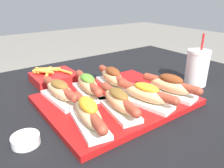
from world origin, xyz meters
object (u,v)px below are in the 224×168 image
hot_dog_5 (88,84)px  hot_dog_6 (113,78)px  drink_cup (197,67)px  fries_basket (54,77)px  hot_dog_3 (170,85)px  serving_tray (116,100)px  hot_dog_1 (119,101)px  hot_dog_0 (88,113)px  hot_dog_2 (146,94)px  sauce_bowl (26,139)px  hot_dog_4 (60,91)px

hot_dog_5 → hot_dog_6: size_ratio=1.00×
drink_cup → fries_basket: 0.56m
hot_dog_3 → hot_dog_5: hot_dog_3 is taller
serving_tray → hot_dog_1: hot_dog_1 is taller
hot_dog_5 → hot_dog_6: hot_dog_6 is taller
hot_dog_0 → hot_dog_6: bearing=40.1°
hot_dog_3 → hot_dog_2: bearing=-179.7°
hot_dog_2 → hot_dog_6: (0.00, 0.17, 0.00)m
hot_dog_1 → hot_dog_3: 0.20m
hot_dog_2 → drink_cup: 0.30m
hot_dog_6 → drink_cup: (0.30, -0.14, 0.02)m
hot_dog_2 → sauce_bowl: 0.35m
serving_tray → drink_cup: size_ratio=2.31×
serving_tray → drink_cup: drink_cup is taller
hot_dog_3 → hot_dog_6: hot_dog_3 is taller
hot_dog_1 → serving_tray: bearing=58.2°
hot_dog_1 → fries_basket: 0.37m
hot_dog_0 → hot_dog_3: same height
hot_dog_3 → drink_cup: (0.19, 0.03, 0.02)m
hot_dog_0 → fries_basket: (0.06, 0.38, -0.03)m
hot_dog_5 → hot_dog_4: bearing=176.3°
hot_dog_4 → sauce_bowl: hot_dog_4 is taller
hot_dog_3 → hot_dog_5: 0.27m
serving_tray → hot_dog_2: hot_dog_2 is taller
hot_dog_2 → hot_dog_6: bearing=89.6°
fries_basket → sauce_bowl: bearing=-121.5°
hot_dog_1 → fries_basket: hot_dog_1 is taller
hot_dog_0 → drink_cup: (0.49, 0.03, 0.02)m
hot_dog_0 → hot_dog_3: size_ratio=1.00×
drink_cup → fries_basket: bearing=141.4°
drink_cup → hot_dog_4: bearing=164.1°
hot_dog_1 → fries_basket: bearing=96.9°
hot_dog_5 → hot_dog_6: bearing=1.0°
hot_dog_0 → hot_dog_2: size_ratio=1.00×
hot_dog_3 → sauce_bowl: size_ratio=3.17×
hot_dog_3 → hot_dog_6: bearing=122.5°
hot_dog_0 → hot_dog_2: 0.20m
hot_dog_0 → hot_dog_5: (0.09, 0.16, -0.00)m
hot_dog_2 → hot_dog_4: hot_dog_2 is taller
hot_dog_1 → hot_dog_3: bearing=-3.9°
hot_dog_6 → drink_cup: bearing=-24.7°
hot_dog_2 → hot_dog_5: hot_dog_2 is taller
serving_tray → hot_dog_2: 0.11m
serving_tray → hot_dog_0: hot_dog_0 is taller
hot_dog_0 → fries_basket: 0.38m
hot_dog_2 → fries_basket: (-0.14, 0.38, -0.03)m
hot_dog_1 → sauce_bowl: bearing=173.3°
serving_tray → sauce_bowl: (-0.30, -0.05, 0.00)m
serving_tray → hot_dog_5: (-0.06, 0.08, 0.04)m
hot_dog_0 → drink_cup: size_ratio=1.07×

